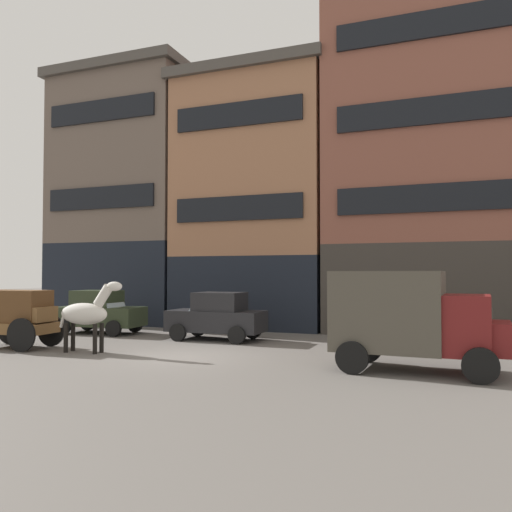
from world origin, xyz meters
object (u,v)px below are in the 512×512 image
at_px(cargo_wagon, 17,314).
at_px(fire_hydrant_curbside, 83,318).
at_px(sedan_light, 99,312).
at_px(pedestrian_officer, 487,323).
at_px(delivery_truck_near, 411,317).
at_px(sedan_dark, 217,316).
at_px(draft_horse, 87,313).

relative_size(cargo_wagon, fire_hydrant_curbside, 3.59).
distance_m(sedan_light, fire_hydrant_curbside, 2.90).
relative_size(cargo_wagon, sedan_light, 0.78).
bearing_deg(pedestrian_officer, delivery_truck_near, -117.19).
bearing_deg(sedan_dark, draft_horse, -120.79).
bearing_deg(draft_horse, sedan_dark, 59.21).
height_order(sedan_dark, fire_hydrant_curbside, sedan_dark).
bearing_deg(sedan_dark, cargo_wagon, -141.81).
bearing_deg(fire_hydrant_curbside, draft_horse, -49.96).
xyz_separation_m(sedan_light, pedestrian_officer, (15.12, -0.20, 0.07)).
relative_size(cargo_wagon, sedan_dark, 0.80).
relative_size(cargo_wagon, draft_horse, 1.27).
bearing_deg(fire_hydrant_curbside, cargo_wagon, -69.58).
bearing_deg(draft_horse, cargo_wagon, -179.95).
xyz_separation_m(cargo_wagon, draft_horse, (2.95, 0.00, 0.12)).
relative_size(pedestrian_officer, fire_hydrant_curbside, 2.16).
distance_m(draft_horse, sedan_dark, 5.09).
bearing_deg(sedan_light, draft_horse, -56.32).
bearing_deg(cargo_wagon, sedan_dark, 38.19).
height_order(delivery_truck_near, sedan_dark, delivery_truck_near).
height_order(delivery_truck_near, fire_hydrant_curbside, delivery_truck_near).
bearing_deg(sedan_light, delivery_truck_near, -17.59).
bearing_deg(delivery_truck_near, draft_horse, -177.68).
distance_m(sedan_dark, fire_hydrant_curbside, 8.15).
bearing_deg(draft_horse, sedan_light, 123.68).
distance_m(draft_horse, pedestrian_officer, 12.85).
distance_m(draft_horse, sedan_light, 5.49).
bearing_deg(delivery_truck_near, cargo_wagon, -178.19).
xyz_separation_m(draft_horse, sedan_light, (-3.04, 4.56, -0.36)).
distance_m(delivery_truck_near, pedestrian_officer, 4.47).
height_order(cargo_wagon, fire_hydrant_curbside, cargo_wagon).
bearing_deg(sedan_light, sedan_dark, -1.98).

